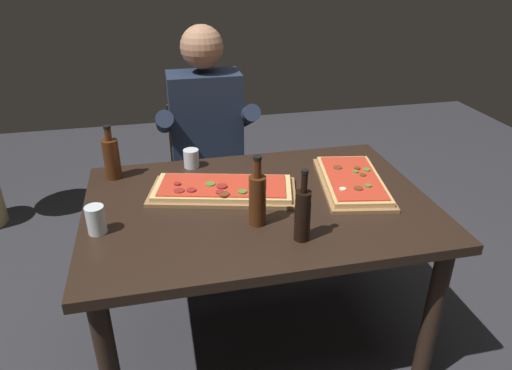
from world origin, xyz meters
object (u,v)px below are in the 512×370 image
Objects in this scene: pizza_rectangular_left at (352,181)px; pizza_rectangular_front at (223,189)px; wine_bottle_dark at (303,214)px; seated_diner at (207,139)px; tumbler_far_side at (191,158)px; vinegar_bottle_green at (257,198)px; diner_chair at (207,172)px; dining_table at (259,221)px; tumbler_near_camera at (96,221)px; oil_bottle_amber at (112,158)px.

pizza_rectangular_front is at bearing 175.50° from pizza_rectangular_left.
wine_bottle_dark is 0.20× the size of seated_diner.
vinegar_bottle_green is at bearing -71.04° from tumbler_far_side.
pizza_rectangular_front is at bearing -91.09° from diner_chair.
wine_bottle_dark is at bearing -73.58° from dining_table.
pizza_rectangular_left is at bearing -51.17° from seated_diner.
vinegar_bottle_green is 0.59m from tumbler_near_camera.
wine_bottle_dark is 0.77m from tumbler_far_side.
tumbler_far_side is (-0.24, 0.40, 0.14)m from dining_table.
vinegar_bottle_green is at bearing 133.74° from wine_bottle_dark.
tumbler_far_side reaches higher than pizza_rectangular_front.
vinegar_bottle_green is at bearing -104.38° from dining_table.
wine_bottle_dark is 0.74m from tumbler_near_camera.
pizza_rectangular_front is 0.81m from diner_chair.
seated_diner is (0.01, 0.64, -0.02)m from pizza_rectangular_front.
dining_table is 5.08× the size of vinegar_bottle_green.
tumbler_near_camera reaches higher than dining_table.
wine_bottle_dark is at bearing -15.78° from tumbler_near_camera.
vinegar_bottle_green is 1.08m from diner_chair.
wine_bottle_dark is at bearing -78.71° from seated_diner.
wine_bottle_dark is 0.99× the size of vinegar_bottle_green.
oil_bottle_amber is at bearing 136.28° from vinegar_bottle_green.
diner_chair is (-0.21, 1.16, -0.36)m from wine_bottle_dark.
vinegar_bottle_green is (-0.04, -0.16, 0.20)m from dining_table.
tumbler_near_camera is 0.98m from seated_diner.
oil_bottle_amber reaches higher than dining_table.
wine_bottle_dark reaches higher than dining_table.
vinegar_bottle_green is at bearing -43.72° from oil_bottle_amber.
diner_chair reaches higher than pizza_rectangular_front.
dining_table is 0.48m from tumbler_far_side.
tumbler_near_camera is at bearing -158.19° from pizza_rectangular_front.
pizza_rectangular_left is at bearing 45.99° from wine_bottle_dark.
wine_bottle_dark is at bearing -134.01° from pizza_rectangular_left.
seated_diner reaches higher than wine_bottle_dark.
pizza_rectangular_front is 0.75× the size of diner_chair.
dining_table is 0.88m from diner_chair.
oil_bottle_amber reaches higher than tumbler_far_side.
vinegar_bottle_green reaches higher than diner_chair.
wine_bottle_dark is 1.10× the size of oil_bottle_amber.
oil_bottle_amber is at bearing -133.32° from diner_chair.
tumbler_near_camera is (-1.06, -0.15, 0.03)m from pizza_rectangular_left.
wine_bottle_dark is 1.06m from seated_diner.
pizza_rectangular_left is 0.41× the size of seated_diner.
pizza_rectangular_left is (0.43, 0.05, 0.11)m from dining_table.
tumbler_near_camera is 0.08× the size of seated_diner.
vinegar_bottle_green is 0.60m from tumbler_far_side.
diner_chair is (0.47, 0.50, -0.35)m from oil_bottle_amber.
diner_chair is at bearing 100.15° from wine_bottle_dark.
wine_bottle_dark is (-0.34, -0.35, 0.08)m from pizza_rectangular_left.
diner_chair reaches higher than pizza_rectangular_left.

